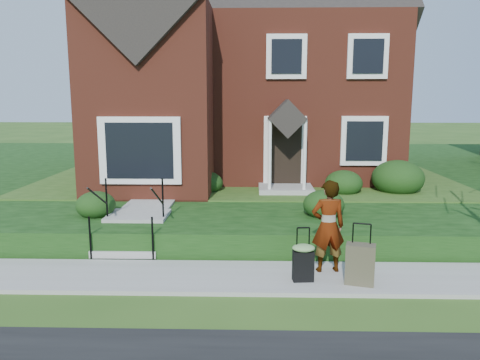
{
  "coord_description": "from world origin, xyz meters",
  "views": [
    {
      "loc": [
        0.2,
        -8.38,
        3.36
      ],
      "look_at": [
        -0.08,
        2.0,
        1.56
      ],
      "focal_mm": 35.0,
      "sensor_mm": 36.0,
      "label": 1
    }
  ],
  "objects_px": {
    "woman": "(328,226)",
    "suitcase_black": "(303,260)",
    "front_steps": "(133,228)",
    "suitcase_olive": "(360,264)"
  },
  "relations": [
    {
      "from": "woman",
      "to": "suitcase_black",
      "type": "relative_size",
      "value": 1.79
    },
    {
      "from": "front_steps",
      "to": "suitcase_black",
      "type": "xyz_separation_m",
      "value": [
        3.63,
        -2.08,
        -0.01
      ]
    },
    {
      "from": "woman",
      "to": "suitcase_black",
      "type": "height_order",
      "value": "woman"
    },
    {
      "from": "suitcase_olive",
      "to": "front_steps",
      "type": "bearing_deg",
      "value": 169.99
    },
    {
      "from": "front_steps",
      "to": "suitcase_olive",
      "type": "distance_m",
      "value": 5.13
    },
    {
      "from": "woman",
      "to": "suitcase_olive",
      "type": "relative_size",
      "value": 1.61
    },
    {
      "from": "woman",
      "to": "suitcase_black",
      "type": "distance_m",
      "value": 0.89
    },
    {
      "from": "woman",
      "to": "suitcase_olive",
      "type": "bearing_deg",
      "value": 119.91
    },
    {
      "from": "woman",
      "to": "suitcase_olive",
      "type": "xyz_separation_m",
      "value": [
        0.49,
        -0.64,
        -0.52
      ]
    },
    {
      "from": "suitcase_black",
      "to": "suitcase_olive",
      "type": "bearing_deg",
      "value": -12.2
    }
  ]
}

